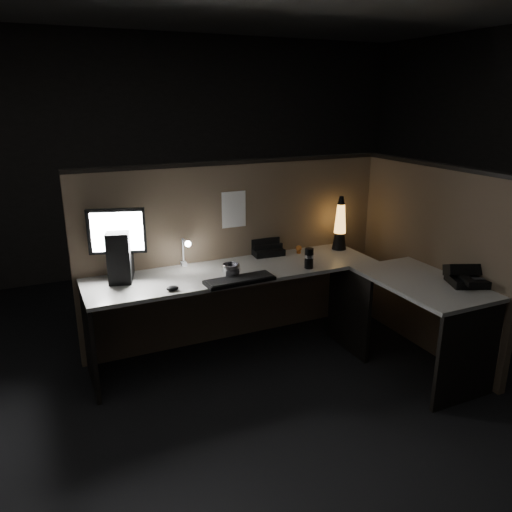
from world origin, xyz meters
name	(u,v)px	position (x,y,z in m)	size (l,w,h in m)	color
floor	(287,386)	(0.00, 0.00, 0.00)	(6.00, 6.00, 0.00)	black
room_shell	(292,162)	(0.00, 0.00, 1.62)	(6.00, 6.00, 6.00)	silver
partition_back	(237,253)	(0.00, 0.93, 0.75)	(2.66, 0.06, 1.50)	brown
partition_right	(429,261)	(1.33, 0.10, 0.75)	(0.06, 1.66, 1.50)	brown
desk	(294,296)	(0.18, 0.25, 0.58)	(2.60, 1.60, 0.73)	#A7A59D
pc_tower	(121,254)	(-0.98, 0.79, 0.92)	(0.16, 0.36, 0.37)	black
monitor	(117,237)	(-1.00, 0.77, 1.05)	(0.40, 0.18, 0.53)	black
keyboard	(240,280)	(-0.23, 0.34, 0.74)	(0.52, 0.17, 0.03)	black
mouse	(173,288)	(-0.72, 0.38, 0.75)	(0.09, 0.06, 0.03)	black
clip_lamp	(186,251)	(-0.49, 0.79, 0.87)	(0.05, 0.19, 0.24)	silver
organizer	(266,249)	(0.25, 0.88, 0.77)	(0.27, 0.25, 0.20)	black
lava_lamp	(340,228)	(0.89, 0.74, 0.93)	(0.13, 0.13, 0.47)	black
travel_mug	(309,258)	(0.39, 0.40, 0.81)	(0.07, 0.07, 0.16)	black
steel_mug	(231,271)	(-0.25, 0.45, 0.78)	(0.14, 0.14, 0.11)	silver
figurine	(299,248)	(0.51, 0.77, 0.77)	(0.05, 0.05, 0.05)	orange
pinned_paper	(234,210)	(-0.04, 0.90, 1.14)	(0.21, 0.00, 0.30)	white
desk_phone	(467,276)	(1.24, -0.37, 0.79)	(0.33, 0.33, 0.16)	black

